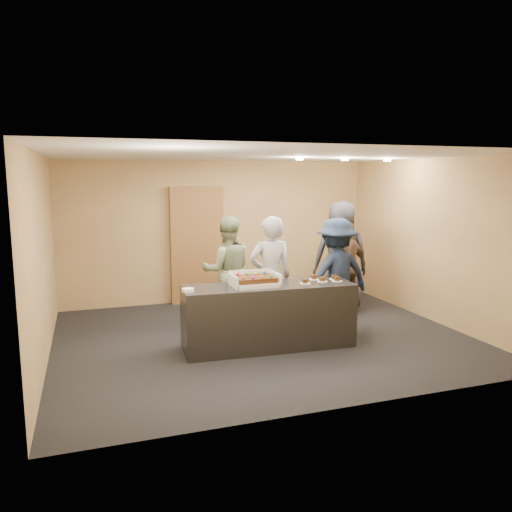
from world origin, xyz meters
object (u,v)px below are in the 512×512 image
object	(u,v)px
serving_counter	(269,316)
person_server_grey	(270,277)
person_dark_suit	(341,256)
person_brown_extra	(347,268)
cake_box	(254,282)
plate_stack	(188,290)
storage_cabinet	(197,245)
sheet_cake	(255,279)
person_sage_man	(227,270)
person_navy_man	(336,275)

from	to	relation	value
serving_counter	person_server_grey	xyz separation A→B (m)	(0.19, 0.45, 0.46)
person_server_grey	person_dark_suit	xyz separation A→B (m)	(1.72, 1.01, 0.08)
person_brown_extra	person_dark_suit	distance (m)	0.27
cake_box	person_dark_suit	world-z (taller)	person_dark_suit
cake_box	plate_stack	bearing A→B (deg)	-175.84
storage_cabinet	sheet_cake	bearing A→B (deg)	-86.04
person_dark_suit	plate_stack	bearing A→B (deg)	43.35
person_server_grey	person_brown_extra	size ratio (longest dim) A/B	1.12
person_sage_man	person_brown_extra	world-z (taller)	person_sage_man
person_server_grey	person_sage_man	xyz separation A→B (m)	(-0.42, 0.89, -0.03)
plate_stack	person_dark_suit	xyz separation A→B (m)	(3.06, 1.50, 0.07)
person_sage_man	person_dark_suit	distance (m)	2.15
person_sage_man	person_navy_man	bearing A→B (deg)	157.05
plate_stack	person_navy_man	world-z (taller)	person_navy_man
sheet_cake	person_server_grey	size ratio (longest dim) A/B	0.30
storage_cabinet	plate_stack	size ratio (longest dim) A/B	13.54
storage_cabinet	plate_stack	distance (m)	3.01
storage_cabinet	person_brown_extra	xyz separation A→B (m)	(2.33, -1.62, -0.29)
serving_counter	person_dark_suit	xyz separation A→B (m)	(1.91, 1.46, 0.54)
plate_stack	person_dark_suit	distance (m)	3.41
storage_cabinet	cake_box	size ratio (longest dim) A/B	3.45
person_dark_suit	person_server_grey	bearing A→B (deg)	47.56
person_brown_extra	plate_stack	bearing A→B (deg)	0.53
person_navy_man	serving_counter	bearing A→B (deg)	12.62
cake_box	person_server_grey	size ratio (longest dim) A/B	0.35
cake_box	plate_stack	xyz separation A→B (m)	(-0.95, -0.07, -0.02)
cake_box	sheet_cake	distance (m)	0.06
serving_counter	person_brown_extra	world-z (taller)	person_brown_extra
plate_stack	person_server_grey	size ratio (longest dim) A/B	0.09
sheet_cake	person_dark_suit	size ratio (longest dim) A/B	0.28
sheet_cake	person_sage_man	xyz separation A→B (m)	(-0.03, 1.34, -0.12)
person_navy_man	person_sage_man	bearing A→B (deg)	-36.93
plate_stack	person_navy_man	size ratio (longest dim) A/B	0.09
plate_stack	person_server_grey	bearing A→B (deg)	20.28
person_navy_man	person_brown_extra	bearing A→B (deg)	-135.40
cake_box	sheet_cake	xyz separation A→B (m)	(-0.00, -0.02, 0.05)
person_sage_man	person_dark_suit	size ratio (longest dim) A/B	0.89
sheet_cake	person_dark_suit	xyz separation A→B (m)	(2.11, 1.46, -0.00)
serving_counter	plate_stack	world-z (taller)	plate_stack
plate_stack	person_dark_suit	world-z (taller)	person_dark_suit
person_server_grey	cake_box	bearing A→B (deg)	49.42
person_dark_suit	person_sage_man	bearing A→B (deg)	20.42
storage_cabinet	person_brown_extra	world-z (taller)	storage_cabinet
serving_counter	plate_stack	bearing A→B (deg)	-174.47
person_server_grey	person_dark_suit	size ratio (longest dim) A/B	0.92
serving_counter	person_sage_man	size ratio (longest dim) A/B	1.36
storage_cabinet	plate_stack	xyz separation A→B (m)	(-0.75, -2.91, -0.19)
storage_cabinet	person_server_grey	bearing A→B (deg)	-76.21
person_server_grey	person_brown_extra	xyz separation A→B (m)	(1.74, 0.80, -0.10)
person_navy_man	person_server_grey	bearing A→B (deg)	-6.65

